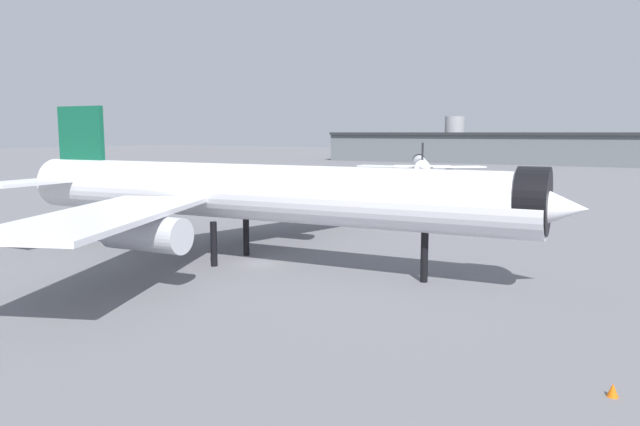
{
  "coord_description": "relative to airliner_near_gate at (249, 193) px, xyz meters",
  "views": [
    {
      "loc": [
        35.38,
        -51.74,
        13.88
      ],
      "look_at": [
        7.06,
        0.54,
        5.86
      ],
      "focal_mm": 33.72,
      "sensor_mm": 36.0,
      "label": 1
    }
  ],
  "objects": [
    {
      "name": "terminal_building",
      "position": [
        26.05,
        225.73,
        -0.47
      ],
      "size": [
        256.36,
        28.48,
        21.1
      ],
      "rotation": [
        0.0,
        0.0,
        -0.0
      ],
      "color": "slate",
      "rests_on": "ground"
    },
    {
      "name": "airliner_far_taxiway",
      "position": [
        -18.22,
        108.16,
        -2.53
      ],
      "size": [
        33.15,
        37.24,
        11.23
      ],
      "rotation": [
        0.0,
        0.0,
        1.93
      ],
      "color": "white",
      "rests_on": "ground"
    },
    {
      "name": "ground",
      "position": [
        1.33,
        -0.18,
        -7.48
      ],
      "size": [
        900.0,
        900.0,
        0.0
      ],
      "primitive_type": "plane",
      "color": "slate"
    },
    {
      "name": "airliner_near_gate",
      "position": [
        0.0,
        0.0,
        0.0
      ],
      "size": [
        65.59,
        59.94,
        17.0
      ],
      "rotation": [
        0.0,
        0.0,
        0.04
      ],
      "color": "white",
      "rests_on": "ground"
    },
    {
      "name": "traffic_cone_near_nose",
      "position": [
        35.95,
        -18.03,
        -7.12
      ],
      "size": [
        0.59,
        0.59,
        0.73
      ],
      "primitive_type": "cone",
      "color": "#F2600C",
      "rests_on": "ground"
    }
  ]
}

